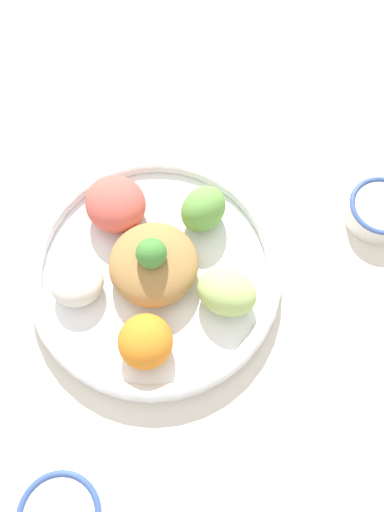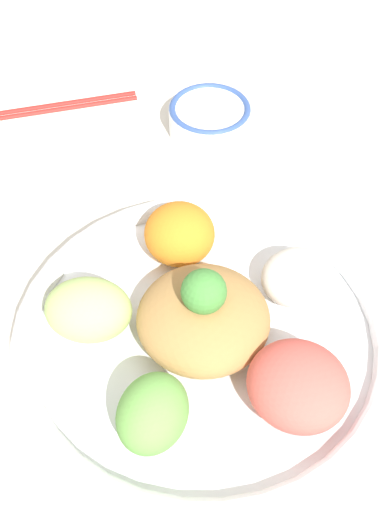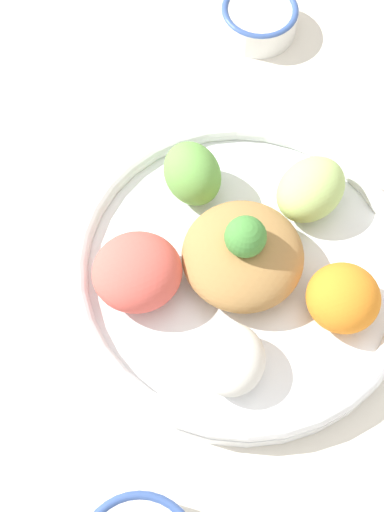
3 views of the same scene
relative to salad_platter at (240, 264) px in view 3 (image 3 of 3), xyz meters
name	(u,v)px [view 3 (image 3 of 3)]	position (x,y,z in m)	size (l,w,h in m)	color
ground_plane	(259,267)	(-0.02, -0.02, -0.03)	(2.40, 2.40, 0.00)	silver
salad_platter	(240,264)	(0.00, 0.00, 0.00)	(0.34, 0.34, 0.11)	white
rice_bowl_blue	(259,18)	(0.09, -0.31, -0.01)	(0.09, 0.09, 0.04)	white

